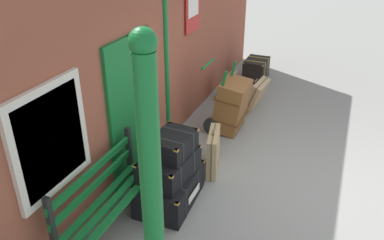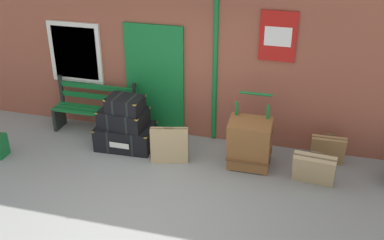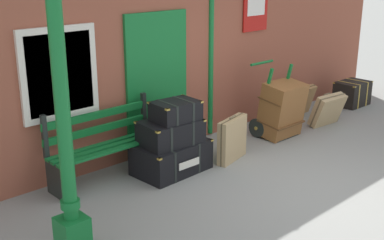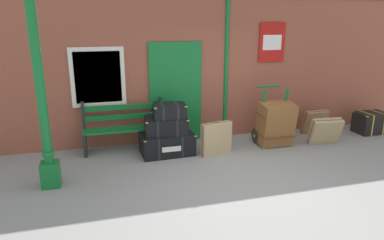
% 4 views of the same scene
% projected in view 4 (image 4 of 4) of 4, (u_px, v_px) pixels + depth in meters
% --- Properties ---
extents(ground_plane, '(60.00, 60.00, 0.00)m').
position_uv_depth(ground_plane, '(246.00, 187.00, 5.49)').
color(ground_plane, gray).
extents(brick_facade, '(10.40, 0.35, 3.20)m').
position_uv_depth(brick_facade, '(199.00, 65.00, 7.44)').
color(brick_facade, brown).
rests_on(brick_facade, ground).
extents(lamp_post, '(0.28, 0.28, 2.92)m').
position_uv_depth(lamp_post, '(44.00, 119.00, 5.22)').
color(lamp_post, '#146B2D').
rests_on(lamp_post, ground).
extents(platform_bench, '(1.60, 0.43, 1.01)m').
position_uv_depth(platform_bench, '(124.00, 128.00, 6.94)').
color(platform_bench, '#146B2D').
rests_on(platform_bench, ground).
extents(steamer_trunk_base, '(1.04, 0.69, 0.43)m').
position_uv_depth(steamer_trunk_base, '(167.00, 143.00, 6.80)').
color(steamer_trunk_base, black).
rests_on(steamer_trunk_base, ground).
extents(steamer_trunk_middle, '(0.85, 0.61, 0.33)m').
position_uv_depth(steamer_trunk_middle, '(166.00, 125.00, 6.69)').
color(steamer_trunk_middle, black).
rests_on(steamer_trunk_middle, steamer_trunk_base).
extents(steamer_trunk_top, '(0.64, 0.49, 0.27)m').
position_uv_depth(steamer_trunk_top, '(169.00, 111.00, 6.60)').
color(steamer_trunk_top, black).
rests_on(steamer_trunk_top, steamer_trunk_middle).
extents(porters_trolley, '(0.71, 0.64, 1.19)m').
position_uv_depth(porters_trolley, '(271.00, 130.00, 7.38)').
color(porters_trolley, black).
rests_on(porters_trolley, ground).
extents(large_brown_trunk, '(0.70, 0.56, 0.93)m').
position_uv_depth(large_brown_trunk, '(276.00, 124.00, 7.17)').
color(large_brown_trunk, brown).
rests_on(large_brown_trunk, ground).
extents(suitcase_oxblood, '(0.67, 0.40, 0.58)m').
position_uv_depth(suitcase_oxblood, '(325.00, 131.00, 7.30)').
color(suitcase_oxblood, tan).
rests_on(suitcase_oxblood, ground).
extents(suitcase_charcoal, '(0.58, 0.28, 0.57)m').
position_uv_depth(suitcase_charcoal, '(314.00, 122.00, 7.98)').
color(suitcase_charcoal, olive).
rests_on(suitcase_charcoal, ground).
extents(suitcase_slate, '(0.65, 0.29, 0.67)m').
position_uv_depth(suitcase_slate, '(216.00, 139.00, 6.74)').
color(suitcase_slate, tan).
rests_on(suitcase_slate, ground).
extents(corner_trunk, '(0.69, 0.50, 0.49)m').
position_uv_depth(corner_trunk, '(371.00, 123.00, 8.05)').
color(corner_trunk, black).
rests_on(corner_trunk, ground).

